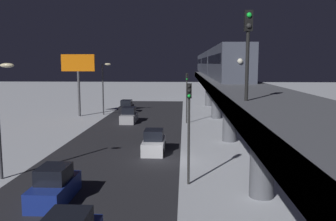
# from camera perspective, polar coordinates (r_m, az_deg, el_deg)

# --- Properties ---
(ground_plane) EXTENTS (240.00, 240.00, 0.00)m
(ground_plane) POSITION_cam_1_polar(r_m,az_deg,el_deg) (28.50, -0.60, -7.98)
(ground_plane) COLOR silver
(avenue_asphalt) EXTENTS (11.00, 88.93, 0.01)m
(avenue_asphalt) POSITION_cam_1_polar(r_m,az_deg,el_deg) (29.04, -9.08, -7.77)
(avenue_asphalt) COLOR #28282D
(avenue_asphalt) RESTS_ON ground_plane
(elevated_railway) EXTENTS (5.00, 88.93, 5.94)m
(elevated_railway) POSITION_cam_1_polar(r_m,az_deg,el_deg) (27.87, 11.67, 2.23)
(elevated_railway) COLOR slate
(elevated_railway) RESTS_ON ground_plane
(subway_train) EXTENTS (2.94, 55.47, 3.40)m
(subway_train) POSITION_cam_1_polar(r_m,az_deg,el_deg) (57.04, 7.21, 7.57)
(subway_train) COLOR #4C5160
(subway_train) RESTS_ON elevated_railway
(rail_signal) EXTENTS (0.36, 0.41, 4.00)m
(rail_signal) POSITION_cam_1_polar(r_m,az_deg,el_deg) (16.52, 12.64, 10.96)
(rail_signal) COLOR black
(rail_signal) RESTS_ON elevated_railway
(sedan_white) EXTENTS (1.91, 4.27, 1.97)m
(sedan_white) POSITION_cam_1_polar(r_m,az_deg,el_deg) (30.96, -2.27, -5.23)
(sedan_white) COLOR silver
(sedan_white) RESTS_ON ground_plane
(sedan_black) EXTENTS (1.80, 4.24, 1.97)m
(sedan_black) POSITION_cam_1_polar(r_m,az_deg,el_deg) (55.94, -6.63, 0.48)
(sedan_black) COLOR black
(sedan_black) RESTS_ON ground_plane
(sedan_blue) EXTENTS (1.80, 4.26, 1.97)m
(sedan_blue) POSITION_cam_1_polar(r_m,az_deg,el_deg) (21.31, -17.67, -11.51)
(sedan_blue) COLOR navy
(sedan_blue) RESTS_ON ground_plane
(sedan_silver) EXTENTS (1.80, 4.68, 1.97)m
(sedan_silver) POSITION_cam_1_polar(r_m,az_deg,el_deg) (46.90, -6.22, -0.88)
(sedan_silver) COLOR #B2B2B7
(sedan_silver) RESTS_ON ground_plane
(traffic_light_near) EXTENTS (0.32, 0.44, 6.40)m
(traffic_light_near) POSITION_cam_1_polar(r_m,az_deg,el_deg) (22.19, 3.35, -1.37)
(traffic_light_near) COLOR #2D2D2D
(traffic_light_near) RESTS_ON ground_plane
(traffic_light_mid) EXTENTS (0.32, 0.44, 6.40)m
(traffic_light_mid) POSITION_cam_1_polar(r_m,az_deg,el_deg) (45.42, 3.01, 3.20)
(traffic_light_mid) COLOR #2D2D2D
(traffic_light_mid) RESTS_ON ground_plane
(commercial_billboard) EXTENTS (4.80, 0.36, 8.90)m
(commercial_billboard) POSITION_cam_1_polar(r_m,az_deg,el_deg) (53.00, -14.14, 6.45)
(commercial_billboard) COLOR #4C4C51
(commercial_billboard) RESTS_ON ground_plane
(street_lamp_near) EXTENTS (1.35, 0.44, 7.65)m
(street_lamp_near) POSITION_cam_1_polar(r_m,az_deg,el_deg) (25.53, -25.13, 0.50)
(street_lamp_near) COLOR #38383D
(street_lamp_near) RESTS_ON ground_plane
(street_lamp_far) EXTENTS (1.35, 0.44, 7.65)m
(street_lamp_far) POSITION_cam_1_polar(r_m,az_deg,el_deg) (53.82, -10.14, 4.43)
(street_lamp_far) COLOR #38383D
(street_lamp_far) RESTS_ON ground_plane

